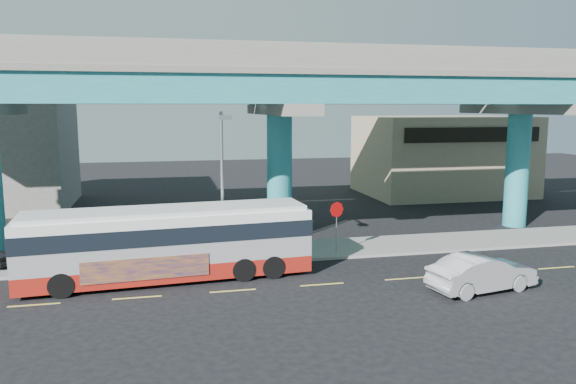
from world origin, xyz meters
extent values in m
plane|color=black|center=(0.00, 0.00, 0.00)|extent=(120.00, 120.00, 0.00)
cube|color=gray|center=(0.00, 5.50, 0.07)|extent=(70.00, 4.00, 0.15)
cube|color=#D8C64C|center=(-12.00, -0.30, 0.01)|extent=(2.00, 0.12, 0.01)
cube|color=#D8C64C|center=(-8.00, -0.30, 0.01)|extent=(2.00, 0.12, 0.01)
cube|color=#D8C64C|center=(-4.00, -0.30, 0.01)|extent=(2.00, 0.12, 0.01)
cube|color=#D8C64C|center=(0.00, -0.30, 0.01)|extent=(2.00, 0.12, 0.01)
cube|color=#D8C64C|center=(4.00, -0.30, 0.01)|extent=(2.00, 0.12, 0.01)
cube|color=#D8C64C|center=(8.00, -0.30, 0.01)|extent=(2.00, 0.12, 0.01)
cube|color=#D8C64C|center=(12.00, -0.30, 0.01)|extent=(2.00, 0.12, 0.01)
cylinder|color=#226C82|center=(0.00, 9.00, 3.70)|extent=(1.50, 1.50, 7.40)
cube|color=gray|center=(0.00, 9.00, 7.70)|extent=(2.00, 12.00, 0.60)
cube|color=gray|center=(0.00, 12.50, 8.60)|extent=(1.80, 5.00, 1.20)
cylinder|color=#226C82|center=(16.00, 9.00, 3.70)|extent=(1.50, 1.50, 7.40)
cube|color=gray|center=(16.00, 9.00, 7.70)|extent=(2.00, 12.00, 0.60)
cube|color=gray|center=(16.00, 12.50, 8.60)|extent=(1.80, 5.00, 1.20)
cube|color=#226C82|center=(0.00, 5.50, 8.70)|extent=(52.00, 5.00, 1.40)
cube|color=gray|center=(0.00, 5.50, 9.55)|extent=(52.00, 5.40, 0.30)
cube|color=gray|center=(0.00, 3.00, 10.10)|extent=(52.00, 0.25, 0.80)
cube|color=gray|center=(0.00, 8.00, 10.10)|extent=(52.00, 0.25, 0.80)
cube|color=#226C82|center=(0.00, 12.50, 9.90)|extent=(52.00, 5.00, 1.40)
cube|color=gray|center=(0.00, 12.50, 10.75)|extent=(52.00, 5.40, 0.30)
cube|color=gray|center=(0.00, 10.00, 11.30)|extent=(52.00, 0.25, 0.80)
cube|color=gray|center=(0.00, 15.00, 11.30)|extent=(52.00, 0.25, 0.80)
cube|color=tan|center=(18.00, 23.00, 3.50)|extent=(14.00, 10.00, 7.00)
cube|color=black|center=(18.00, 17.90, 5.60)|extent=(12.00, 0.25, 1.20)
cube|color=maroon|center=(-6.65, 1.96, 0.59)|extent=(13.07, 3.75, 0.75)
cube|color=#A8A8AD|center=(-6.65, 1.96, 1.77)|extent=(13.07, 3.75, 1.61)
cube|color=black|center=(-6.65, 1.96, 2.31)|extent=(13.14, 3.80, 0.75)
cube|color=silver|center=(-6.65, 1.96, 2.90)|extent=(13.07, 3.75, 0.43)
cube|color=silver|center=(-6.65, 1.96, 3.22)|extent=(12.66, 3.47, 0.21)
cube|color=black|center=(-0.20, 2.46, 2.15)|extent=(0.26, 2.49, 1.29)
cube|color=black|center=(-13.10, 1.45, 2.15)|extent=(0.26, 2.49, 1.29)
cube|color=#11124D|center=(-7.62, 0.48, 0.99)|extent=(5.36, 0.47, 0.97)
cylinder|color=black|center=(-11.06, 0.37, 0.54)|extent=(1.10, 0.41, 1.07)
cylinder|color=black|center=(-11.25, 2.83, 0.54)|extent=(1.10, 0.41, 1.07)
cylinder|color=black|center=(-3.34, 0.98, 0.54)|extent=(1.10, 0.41, 1.07)
cylinder|color=black|center=(-3.54, 3.44, 0.54)|extent=(1.10, 0.41, 1.07)
cylinder|color=black|center=(-1.95, 1.09, 0.54)|extent=(1.10, 0.41, 1.07)
cylinder|color=black|center=(-2.14, 3.55, 0.54)|extent=(1.10, 0.41, 1.07)
imported|color=#AAA9AE|center=(6.46, -2.62, 0.80)|extent=(3.46, 5.47, 1.60)
cylinder|color=gray|center=(-3.94, 4.00, 3.89)|extent=(0.16, 0.16, 7.49)
cylinder|color=gray|center=(-3.94, 2.99, 7.44)|extent=(0.12, 2.02, 0.12)
cube|color=gray|center=(-3.94, 1.98, 7.39)|extent=(0.50, 0.70, 0.18)
cylinder|color=gray|center=(2.07, 4.20, 1.36)|extent=(0.06, 0.06, 2.42)
cylinder|color=#B20A0A|center=(2.07, 4.17, 2.52)|extent=(0.80, 0.29, 0.84)
camera|label=1|loc=(-6.76, -23.52, 7.86)|focal=35.00mm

